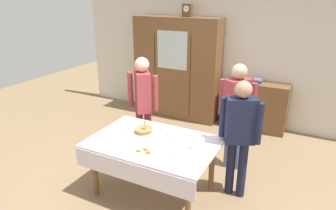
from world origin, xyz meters
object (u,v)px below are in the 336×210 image
(wall_cabinet, at_px, (177,68))
(tea_cup_back_edge, at_px, (164,128))
(person_beside_shelf, at_px, (236,107))
(bread_basket, at_px, (144,130))
(person_behind_table_left, at_px, (240,129))
(tea_cup_mid_left, at_px, (173,156))
(dining_table, at_px, (152,150))
(spoon_center, at_px, (105,146))
(tea_cup_mid_right, at_px, (175,138))
(spoon_near_left, at_px, (125,141))
(spoon_front_edge, at_px, (115,137))
(mantel_clock, at_px, (187,10))
(book_stack, at_px, (258,81))
(pastry_plate, at_px, (144,152))
(tea_cup_near_left, at_px, (124,129))
(tea_cup_center, at_px, (193,148))
(bookshelf_low, at_px, (255,106))
(person_by_cabinet, at_px, (143,99))

(wall_cabinet, height_order, tea_cup_back_edge, wall_cabinet)
(person_beside_shelf, bearing_deg, bread_basket, -137.62)
(person_behind_table_left, xyz_separation_m, person_beside_shelf, (-0.21, 0.63, 0.04))
(wall_cabinet, distance_m, person_beside_shelf, 2.22)
(tea_cup_mid_left, relative_size, person_behind_table_left, 0.08)
(dining_table, bearing_deg, wall_cabinet, 109.17)
(person_beside_shelf, bearing_deg, spoon_center, -129.31)
(tea_cup_mid_left, distance_m, tea_cup_mid_right, 0.45)
(tea_cup_mid_right, distance_m, spoon_center, 0.86)
(tea_cup_back_edge, xyz_separation_m, spoon_center, (-0.40, -0.74, -0.02))
(spoon_near_left, height_order, spoon_front_edge, same)
(mantel_clock, height_order, spoon_center, mantel_clock)
(spoon_center, xyz_separation_m, spoon_near_left, (0.14, 0.22, 0.00))
(book_stack, distance_m, spoon_near_left, 2.96)
(spoon_near_left, bearing_deg, pastry_plate, -21.70)
(tea_cup_near_left, bearing_deg, mantel_clock, 94.59)
(dining_table, relative_size, tea_cup_center, 12.16)
(mantel_clock, xyz_separation_m, spoon_front_edge, (0.20, -2.68, -1.42))
(book_stack, distance_m, bread_basket, 2.63)
(tea_cup_near_left, distance_m, pastry_plate, 0.68)
(bread_basket, relative_size, spoon_front_edge, 2.02)
(tea_cup_mid_left, bearing_deg, mantel_clock, 111.28)
(wall_cabinet, relative_size, bookshelf_low, 1.75)
(tea_cup_center, bearing_deg, bread_basket, 169.66)
(person_beside_shelf, bearing_deg, person_by_cabinet, -166.48)
(mantel_clock, xyz_separation_m, tea_cup_mid_right, (0.91, -2.39, -1.39))
(person_by_cabinet, bearing_deg, book_stack, 54.46)
(book_stack, bearing_deg, person_beside_shelf, -89.24)
(tea_cup_back_edge, relative_size, bread_basket, 0.54)
(person_behind_table_left, bearing_deg, spoon_center, -149.43)
(tea_cup_mid_left, bearing_deg, tea_cup_back_edge, 126.09)
(book_stack, height_order, tea_cup_back_edge, book_stack)
(wall_cabinet, xyz_separation_m, tea_cup_mid_left, (1.30, -2.80, -0.25))
(tea_cup_mid_left, height_order, pastry_plate, tea_cup_mid_left)
(tea_cup_back_edge, relative_size, spoon_center, 1.09)
(mantel_clock, height_order, tea_cup_center, mantel_clock)
(dining_table, xyz_separation_m, person_by_cabinet, (-0.60, 0.78, 0.33))
(tea_cup_back_edge, relative_size, spoon_front_edge, 1.09)
(tea_cup_near_left, height_order, spoon_center, tea_cup_near_left)
(person_behind_table_left, bearing_deg, spoon_near_left, -154.27)
(spoon_center, bearing_deg, wall_cabinet, 98.77)
(tea_cup_center, bearing_deg, spoon_front_edge, -171.69)
(person_behind_table_left, height_order, person_by_cabinet, person_by_cabinet)
(wall_cabinet, height_order, spoon_front_edge, wall_cabinet)
(spoon_near_left, height_order, person_beside_shelf, person_beside_shelf)
(dining_table, xyz_separation_m, bread_basket, (-0.25, 0.20, 0.14))
(tea_cup_near_left, height_order, spoon_front_edge, tea_cup_near_left)
(book_stack, bearing_deg, tea_cup_mid_left, -96.56)
(book_stack, height_order, tea_cup_mid_right, book_stack)
(mantel_clock, relative_size, tea_cup_center, 1.85)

